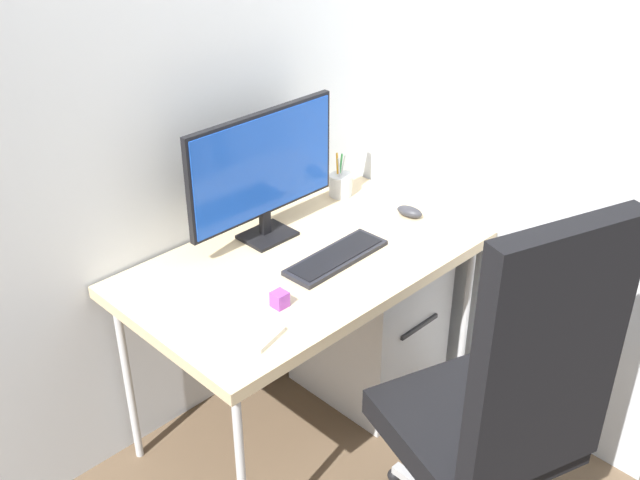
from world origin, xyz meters
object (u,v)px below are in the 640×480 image
object	(u,v)px
office_chair	(505,402)
notebook	(243,328)
mouse	(410,212)
desk_clamp_accessory	(280,299)
monitor	(263,169)
filing_cabinet	(368,324)
keyboard	(336,257)
pen_holder	(341,184)

from	to	relation	value
office_chair	notebook	bearing A→B (deg)	120.15
mouse	desk_clamp_accessory	distance (m)	0.75
notebook	desk_clamp_accessory	xyz separation A→B (m)	(0.16, 0.02, 0.02)
monitor	notebook	xyz separation A→B (m)	(-0.42, -0.38, -0.26)
mouse	desk_clamp_accessory	xyz separation A→B (m)	(-0.74, -0.09, 0.01)
office_chair	mouse	distance (m)	0.94
filing_cabinet	mouse	size ratio (longest dim) A/B	5.77
office_chair	keyboard	distance (m)	0.77
keyboard	desk_clamp_accessory	bearing A→B (deg)	-167.93
filing_cabinet	mouse	distance (m)	0.50
monitor	desk_clamp_accessory	size ratio (longest dim) A/B	12.30
monitor	pen_holder	world-z (taller)	monitor
notebook	keyboard	bearing A→B (deg)	-3.89
filing_cabinet	pen_holder	bearing A→B (deg)	68.20
desk_clamp_accessory	monitor	bearing A→B (deg)	54.29
office_chair	filing_cabinet	size ratio (longest dim) A/B	2.12
office_chair	filing_cabinet	bearing A→B (deg)	66.49
mouse	desk_clamp_accessory	bearing A→B (deg)	177.60
office_chair	monitor	size ratio (longest dim) A/B	2.03
filing_cabinet	notebook	size ratio (longest dim) A/B	2.75
filing_cabinet	monitor	bearing A→B (deg)	145.99
monitor	desk_clamp_accessory	distance (m)	0.51
mouse	pen_holder	size ratio (longest dim) A/B	0.60
keyboard	notebook	size ratio (longest dim) A/B	1.84
pen_holder	desk_clamp_accessory	bearing A→B (deg)	-149.86
keyboard	mouse	distance (m)	0.42
keyboard	mouse	bearing A→B (deg)	3.09
office_chair	monitor	bearing A→B (deg)	88.10
filing_cabinet	mouse	xyz separation A→B (m)	(0.16, -0.05, 0.47)
keyboard	notebook	world-z (taller)	keyboard
filing_cabinet	desk_clamp_accessory	size ratio (longest dim) A/B	11.77
monitor	desk_clamp_accessory	bearing A→B (deg)	-125.71
filing_cabinet	desk_clamp_accessory	bearing A→B (deg)	-166.30
notebook	desk_clamp_accessory	distance (m)	0.16
pen_holder	notebook	world-z (taller)	pen_holder
pen_holder	office_chair	bearing A→B (deg)	-113.10
keyboard	mouse	xyz separation A→B (m)	(0.42, 0.02, 0.01)
office_chair	monitor	world-z (taller)	office_chair
filing_cabinet	office_chair	bearing A→B (deg)	-113.51
monitor	mouse	world-z (taller)	monitor
office_chair	desk_clamp_accessory	bearing A→B (deg)	108.23
monitor	pen_holder	distance (m)	0.48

